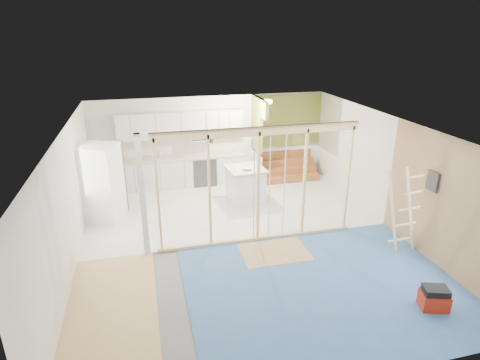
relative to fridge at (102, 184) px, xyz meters
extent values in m
cube|color=slate|center=(3.04, -1.91, -0.95)|extent=(7.00, 8.00, 0.01)
cube|color=white|center=(3.04, -1.91, 1.65)|extent=(7.00, 8.00, 0.01)
cube|color=silver|center=(3.04, 2.09, 0.35)|extent=(7.00, 0.01, 2.60)
cube|color=silver|center=(3.04, -5.91, 0.35)|extent=(7.00, 0.01, 2.60)
cube|color=silver|center=(-0.46, -1.91, 0.35)|extent=(0.01, 8.00, 2.60)
cube|color=silver|center=(6.54, -1.91, 0.35)|extent=(0.01, 8.00, 2.60)
cube|color=silver|center=(3.04, 0.09, -0.94)|extent=(7.00, 4.00, 0.02)
cube|color=teal|center=(4.04, -3.91, -0.94)|extent=(5.00, 4.00, 0.02)
cube|color=tan|center=(0.29, -3.91, -0.94)|extent=(1.50, 4.00, 0.02)
cube|color=tan|center=(3.54, -2.51, -0.94)|extent=(1.40, 1.00, 0.01)
cube|color=beige|center=(3.34, -1.91, 1.55)|extent=(4.40, 0.09, 0.18)
cube|color=beige|center=(3.34, -1.91, -0.90)|extent=(4.40, 0.09, 0.06)
cube|color=silver|center=(0.94, -1.91, 0.35)|extent=(0.12, 0.14, 2.60)
cube|color=beige|center=(1.24, -1.91, 0.35)|extent=(0.04, 0.09, 2.40)
cube|color=beige|center=(2.29, -1.91, 0.35)|extent=(0.04, 0.09, 2.40)
cube|color=beige|center=(3.34, -1.91, 0.35)|extent=(0.05, 0.09, 2.40)
cube|color=beige|center=(4.39, -1.91, 0.35)|extent=(0.04, 0.09, 2.40)
cube|color=beige|center=(5.44, -1.91, 0.35)|extent=(0.04, 0.09, 2.40)
cylinder|color=silver|center=(3.24, -1.94, 0.27)|extent=(0.02, 0.02, 2.35)
cylinder|color=silver|center=(3.94, -1.89, 0.27)|extent=(0.02, 0.02, 2.35)
cylinder|color=silver|center=(3.59, -1.91, 0.27)|extent=(0.02, 0.02, 2.35)
cube|color=silver|center=(2.14, 1.79, -0.51)|extent=(3.60, 0.60, 0.88)
cube|color=#B9A490|center=(2.14, 1.79, -0.05)|extent=(3.66, 0.64, 0.05)
cube|color=silver|center=(-0.16, 0.69, -0.51)|extent=(0.60, 1.60, 0.88)
cube|color=#B9A490|center=(-0.16, 0.69, -0.05)|extent=(0.64, 1.64, 0.05)
cube|color=silver|center=(2.14, 1.91, 0.90)|extent=(3.60, 0.34, 0.75)
cube|color=white|center=(2.74, 1.87, 0.60)|extent=(0.72, 0.38, 0.36)
cube|color=black|center=(2.74, 1.68, 0.60)|extent=(0.68, 0.02, 0.30)
cube|color=olive|center=(4.34, 1.64, 0.85)|extent=(0.10, 0.90, 1.60)
cube|color=white|center=(4.34, 1.64, -0.50)|extent=(0.10, 0.90, 0.90)
cube|color=olive|center=(4.34, 0.94, 1.40)|extent=(0.10, 0.50, 0.50)
cube|color=olive|center=(5.44, 2.06, 0.80)|extent=(2.20, 0.04, 1.60)
cube|color=white|center=(5.44, 2.06, -0.50)|extent=(2.20, 0.04, 0.90)
cube|color=#9B5F2D|center=(5.39, 1.29, -0.85)|extent=(1.70, 0.26, 0.20)
cube|color=#9B5F2D|center=(5.39, 1.55, -0.65)|extent=(1.70, 0.26, 0.20)
cube|color=#9B5F2D|center=(5.39, 1.81, -0.45)|extent=(1.70, 0.26, 0.20)
cube|color=#9B5F2D|center=(5.39, 2.07, -0.25)|extent=(1.70, 0.26, 0.20)
torus|color=black|center=(2.74, -0.01, 1.10)|extent=(0.52, 0.52, 0.02)
cylinder|color=black|center=(2.59, -0.01, 1.35)|extent=(0.01, 0.01, 0.50)
cylinder|color=black|center=(2.89, -0.01, 1.35)|extent=(0.01, 0.01, 0.50)
cylinder|color=#38373D|center=(2.64, -0.11, 0.95)|extent=(0.14, 0.14, 0.14)
cylinder|color=#38373D|center=(2.86, 0.09, 0.97)|extent=(0.12, 0.12, 0.12)
cube|color=tan|center=(6.52, -3.91, 0.35)|extent=(0.02, 4.00, 2.60)
cube|color=#38373D|center=(6.47, -3.31, 0.70)|extent=(0.04, 0.30, 0.40)
cylinder|color=#FFEABF|center=(4.44, 1.09, 1.59)|extent=(0.32, 0.32, 0.08)
cube|color=white|center=(-0.01, 0.00, 0.00)|extent=(1.06, 1.04, 1.91)
cube|color=#38373D|center=(0.39, 0.00, 0.00)|extent=(0.30, 0.72, 1.87)
cube|color=white|center=(3.64, 0.27, -0.51)|extent=(0.94, 0.94, 0.88)
cube|color=#B9A490|center=(3.64, 0.27, -0.03)|extent=(1.05, 1.05, 0.05)
imported|color=white|center=(3.64, 0.14, 0.03)|extent=(0.29, 0.29, 0.06)
imported|color=#B1B6C5|center=(1.47, 1.87, 0.11)|extent=(0.11, 0.11, 0.28)
imported|color=silver|center=(3.74, 1.90, 0.07)|extent=(0.12, 0.12, 0.20)
cube|color=maroon|center=(5.56, -4.87, -0.80)|extent=(0.52, 0.45, 0.31)
cube|color=black|center=(5.56, -4.87, -0.59)|extent=(0.47, 0.39, 0.11)
cube|color=beige|center=(5.86, -3.05, -0.01)|extent=(0.44, 0.16, 1.85)
cube|color=beige|center=(6.27, -3.05, -0.01)|extent=(0.44, 0.16, 1.85)
cube|color=beige|center=(6.12, -3.05, -0.70)|extent=(0.44, 0.16, 0.12)
cube|color=beige|center=(6.20, -3.05, -0.34)|extent=(0.44, 0.16, 0.12)
cube|color=beige|center=(6.27, -3.05, 0.01)|extent=(0.44, 0.16, 0.12)
cube|color=beige|center=(6.34, -3.05, 0.37)|extent=(0.44, 0.16, 0.12)
cube|color=beige|center=(6.42, -3.05, 0.73)|extent=(0.44, 0.16, 0.12)
camera|label=1|loc=(1.05, -9.47, 3.51)|focal=30.00mm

